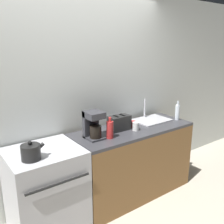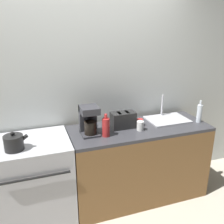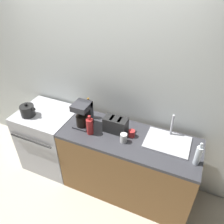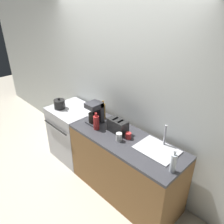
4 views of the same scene
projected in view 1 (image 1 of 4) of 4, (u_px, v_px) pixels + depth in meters
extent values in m
plane|color=beige|center=(111.00, 222.00, 2.82)|extent=(12.00, 12.00, 0.00)
cube|color=silver|center=(77.00, 99.00, 3.02)|extent=(8.00, 0.05, 2.60)
cube|color=#B7B7BC|center=(46.00, 191.00, 2.60)|extent=(0.73, 0.64, 0.92)
cube|color=black|center=(43.00, 151.00, 2.48)|extent=(0.72, 0.63, 0.02)
cylinder|color=black|center=(31.00, 160.00, 2.28)|extent=(0.21, 0.21, 0.01)
cylinder|color=black|center=(64.00, 152.00, 2.47)|extent=(0.21, 0.21, 0.01)
cylinder|color=black|center=(22.00, 151.00, 2.50)|extent=(0.21, 0.21, 0.01)
cylinder|color=black|center=(53.00, 143.00, 2.68)|extent=(0.21, 0.21, 0.01)
cylinder|color=black|center=(59.00, 184.00, 2.27)|extent=(0.62, 0.02, 0.02)
cube|color=brown|center=(132.00, 162.00, 3.27)|extent=(1.60, 0.62, 0.88)
cube|color=#38383D|center=(133.00, 129.00, 3.15)|extent=(1.60, 0.62, 0.04)
cylinder|color=black|center=(31.00, 152.00, 2.27)|extent=(0.18, 0.18, 0.14)
sphere|color=black|center=(30.00, 143.00, 2.25)|extent=(0.04, 0.04, 0.04)
cylinder|color=black|center=(40.00, 147.00, 2.31)|extent=(0.10, 0.04, 0.09)
cube|color=black|center=(119.00, 123.00, 3.05)|extent=(0.27, 0.15, 0.18)
cube|color=black|center=(116.00, 117.00, 3.00)|extent=(0.03, 0.10, 0.01)
cube|color=black|center=(122.00, 115.00, 3.05)|extent=(0.03, 0.10, 0.01)
cube|color=#333338|center=(94.00, 138.00, 2.80)|extent=(0.19, 0.21, 0.02)
cube|color=#333338|center=(91.00, 124.00, 2.81)|extent=(0.19, 0.06, 0.31)
cube|color=#333338|center=(94.00, 115.00, 2.72)|extent=(0.19, 0.21, 0.07)
cylinder|color=black|center=(96.00, 132.00, 2.75)|extent=(0.13, 0.13, 0.14)
cube|color=#B7B7BC|center=(151.00, 120.00, 3.45)|extent=(0.48, 0.36, 0.01)
cylinder|color=silver|center=(145.00, 109.00, 3.52)|extent=(0.02, 0.02, 0.28)
cylinder|color=#9E6B23|center=(85.00, 125.00, 2.90)|extent=(0.07, 0.07, 0.22)
cylinder|color=#9E6B23|center=(85.00, 113.00, 2.86)|extent=(0.03, 0.03, 0.06)
cylinder|color=silver|center=(177.00, 112.00, 3.46)|extent=(0.06, 0.06, 0.21)
cylinder|color=silver|center=(178.00, 103.00, 3.43)|extent=(0.02, 0.02, 0.05)
cylinder|color=#B72828|center=(110.00, 130.00, 2.78)|extent=(0.08, 0.08, 0.20)
cylinder|color=#B72828|center=(110.00, 119.00, 2.75)|extent=(0.03, 0.03, 0.05)
cylinder|color=red|center=(132.00, 124.00, 3.17)|extent=(0.07, 0.07, 0.08)
cylinder|color=white|center=(136.00, 126.00, 3.04)|extent=(0.08, 0.08, 0.10)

